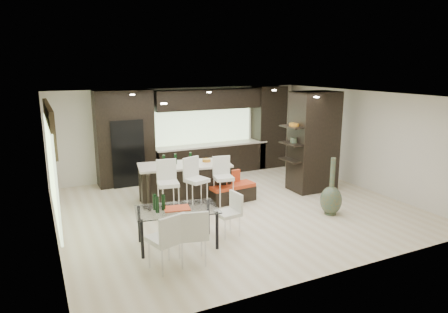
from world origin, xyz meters
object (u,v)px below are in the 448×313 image
floor_vase (332,186)px  chair_end (228,216)px  stool_left (168,194)px  dining_table (177,227)px  bench (232,193)px  chair_near (192,238)px  stool_mid (197,190)px  kitchen_island (185,182)px  stool_right (224,187)px  chair_far (165,243)px

floor_vase → chair_end: size_ratio=1.65×
stool_left → chair_end: bearing=-56.3°
chair_end → dining_table: bearing=83.6°
bench → chair_near: size_ratio=1.26×
dining_table → stool_mid: bearing=66.8°
stool_mid → chair_near: stool_mid is taller
floor_vase → chair_near: floor_vase is taller
kitchen_island → chair_near: size_ratio=2.43×
stool_right → floor_vase: size_ratio=0.73×
kitchen_island → floor_vase: bearing=-32.1°
floor_vase → chair_far: floor_vase is taller
stool_left → stool_mid: size_ratio=1.01×
kitchen_island → chair_near: (-1.04, -3.18, -0.01)m
stool_mid → dining_table: 1.92m
stool_left → dining_table: bearing=-92.8°
chair_near → chair_end: 1.31m
kitchen_island → stool_right: bearing=-39.5°
dining_table → stool_left: bearing=87.8°
kitchen_island → dining_table: 2.63m
floor_vase → dining_table: (-3.73, -0.03, -0.30)m
stool_left → dining_table: stool_left is taller
chair_near → chair_end: (1.07, 0.76, -0.06)m
kitchen_island → stool_mid: bearing=-80.5°
chair_near → stool_left: bearing=94.3°
stool_mid → stool_right: bearing=-18.4°
stool_right → chair_far: (-2.22, -2.37, -0.02)m
stool_left → chair_end: (0.72, -1.60, -0.11)m
kitchen_island → floor_vase: (2.69, -2.39, 0.20)m
stool_left → stool_right: size_ratio=1.05×
stool_left → chair_end: stool_left is taller
stool_left → chair_near: stool_left is taller
chair_near → chair_end: size_ratio=1.15×
bench → dining_table: dining_table is taller
bench → chair_end: chair_end is taller
stool_mid → chair_far: bearing=-142.0°
stool_left → chair_far: (-0.82, -2.36, -0.05)m
chair_end → bench: bearing=-35.8°
stool_left → stool_mid: stool_left is taller
bench → chair_near: bearing=-133.9°
stool_right → chair_near: bearing=-117.3°
stool_mid → chair_far: 2.81m
stool_left → floor_vase: (3.39, -1.57, 0.16)m
stool_right → floor_vase: floor_vase is taller
floor_vase → stool_right: bearing=141.5°
bench → chair_near: chair_near is taller
floor_vase → chair_end: floor_vase is taller
stool_mid → floor_vase: (2.69, -1.57, 0.16)m
chair_near → chair_far: bearing=-167.4°
kitchen_island → stool_right: (0.70, -0.81, 0.01)m
bench → dining_table: 2.75m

